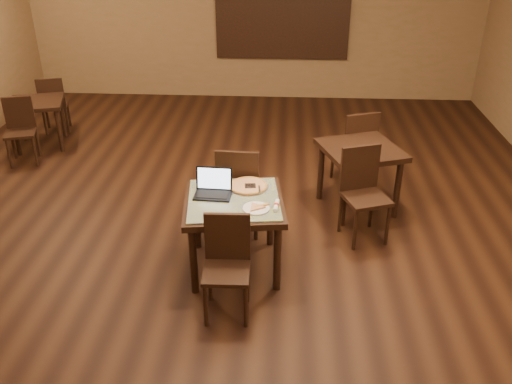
# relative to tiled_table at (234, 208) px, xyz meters

# --- Properties ---
(ground) EXTENTS (10.00, 10.00, 0.00)m
(ground) POSITION_rel_tiled_table_xyz_m (-0.15, 0.41, -0.66)
(ground) COLOR black
(ground) RESTS_ON ground
(wall_back) EXTENTS (8.00, 0.02, 3.00)m
(wall_back) POSITION_rel_tiled_table_xyz_m (-0.15, 5.41, 0.84)
(wall_back) COLOR brown
(wall_back) RESTS_ON ground
(mural) EXTENTS (2.34, 0.05, 1.64)m
(mural) POSITION_rel_tiled_table_xyz_m (0.35, 5.37, 0.89)
(mural) COLOR #295999
(mural) RESTS_ON wall_back
(tiled_table) EXTENTS (1.02, 1.02, 0.76)m
(tiled_table) POSITION_rel_tiled_table_xyz_m (0.00, 0.00, 0.00)
(tiled_table) COLOR black
(tiled_table) RESTS_ON ground
(chair_main_near) EXTENTS (0.40, 0.40, 0.91)m
(chair_main_near) POSITION_rel_tiled_table_xyz_m (-0.00, -0.62, -0.15)
(chair_main_near) COLOR black
(chair_main_near) RESTS_ON ground
(chair_main_far) EXTENTS (0.47, 0.47, 1.02)m
(chair_main_far) POSITION_rel_tiled_table_xyz_m (-0.01, 0.61, -0.08)
(chair_main_far) COLOR black
(chair_main_far) RESTS_ON ground
(laptop) EXTENTS (0.36, 0.28, 0.24)m
(laptop) POSITION_rel_tiled_table_xyz_m (-0.20, 0.10, 0.16)
(laptop) COLOR black
(laptop) RESTS_ON tiled_table
(plate) EXTENTS (0.25, 0.25, 0.01)m
(plate) POSITION_rel_tiled_table_xyz_m (0.22, -0.18, 0.11)
(plate) COLOR white
(plate) RESTS_ON tiled_table
(pizza_slice) EXTENTS (0.24, 0.24, 0.02)m
(pizza_slice) POSITION_rel_tiled_table_xyz_m (0.22, -0.18, 0.13)
(pizza_slice) COLOR #D2B98C
(pizza_slice) RESTS_ON plate
(pizza_pan) EXTENTS (0.39, 0.39, 0.01)m
(pizza_pan) POSITION_rel_tiled_table_xyz_m (0.12, 0.24, 0.11)
(pizza_pan) COLOR silver
(pizza_pan) RESTS_ON tiled_table
(pizza_whole) EXTENTS (0.37, 0.37, 0.03)m
(pizza_whole) POSITION_rel_tiled_table_xyz_m (0.12, 0.24, 0.12)
(pizza_whole) COLOR #D2B98C
(pizza_whole) RESTS_ON pizza_pan
(spatula) EXTENTS (0.13, 0.26, 0.01)m
(spatula) POSITION_rel_tiled_table_xyz_m (0.14, 0.22, 0.13)
(spatula) COLOR silver
(spatula) RESTS_ON pizza_whole
(napkin_roll) EXTENTS (0.06, 0.19, 0.04)m
(napkin_roll) POSITION_rel_tiled_table_xyz_m (0.40, -0.14, 0.12)
(napkin_roll) COLOR white
(napkin_roll) RESTS_ON tiled_table
(other_table_a) EXTENTS (1.05, 1.05, 0.77)m
(other_table_a) POSITION_rel_tiled_table_xyz_m (1.32, 1.27, -0.02)
(other_table_a) COLOR black
(other_table_a) RESTS_ON ground
(other_table_a_chair_near) EXTENTS (0.55, 0.55, 1.00)m
(other_table_a_chair_near) POSITION_rel_tiled_table_xyz_m (1.29, 0.69, -0.10)
(other_table_a_chair_near) COLOR black
(other_table_a_chair_near) RESTS_ON ground
(other_table_a_chair_far) EXTENTS (0.55, 0.55, 1.00)m
(other_table_a_chair_far) POSITION_rel_tiled_table_xyz_m (1.35, 1.86, -0.10)
(other_table_a_chair_far) COLOR black
(other_table_a_chair_far) RESTS_ON ground
(other_table_b) EXTENTS (0.91, 0.91, 0.69)m
(other_table_b) POSITION_rel_tiled_table_xyz_m (-3.15, 2.89, -0.09)
(other_table_b) COLOR black
(other_table_b) RESTS_ON ground
(other_table_b_chair_near) EXTENTS (0.48, 0.48, 0.89)m
(other_table_b_chair_near) POSITION_rel_tiled_table_xyz_m (-3.17, 2.36, -0.16)
(other_table_b_chair_near) COLOR black
(other_table_b_chair_near) RESTS_ON ground
(other_table_b_chair_far) EXTENTS (0.48, 0.48, 0.89)m
(other_table_b_chair_far) POSITION_rel_tiled_table_xyz_m (-3.12, 3.41, -0.16)
(other_table_b_chair_far) COLOR black
(other_table_b_chair_far) RESTS_ON ground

